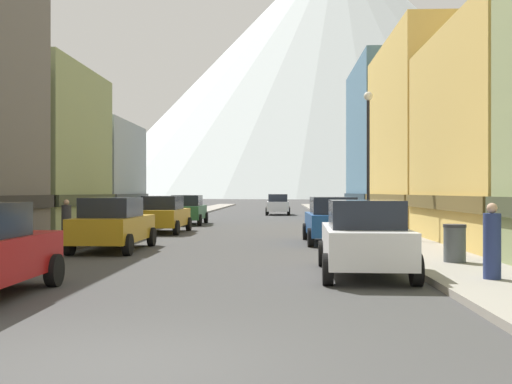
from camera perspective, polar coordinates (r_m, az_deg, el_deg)
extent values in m
plane|color=#3E3E3E|center=(7.23, -12.83, -15.82)|extent=(400.00, 400.00, 0.00)
cube|color=gray|center=(42.53, -8.63, -2.55)|extent=(2.50, 100.00, 0.15)
cube|color=gray|center=(41.99, 8.39, -2.58)|extent=(2.50, 100.00, 0.15)
cube|color=#8C9966|center=(31.93, -22.72, 3.65)|extent=(8.34, 8.44, 8.00)
cube|color=#3F442D|center=(31.87, -22.72, -0.66)|extent=(8.64, 8.44, 0.50)
cube|color=#99A5B2|center=(39.63, -16.43, 1.73)|extent=(6.83, 8.11, 6.32)
cube|color=#444A50|center=(39.62, -16.43, -0.53)|extent=(7.13, 8.11, 0.50)
cube|color=#D8B259|center=(35.16, 19.83, 5.07)|extent=(9.71, 12.30, 10.16)
cube|color=brown|center=(35.02, 19.83, -0.60)|extent=(10.01, 12.30, 0.50)
cube|color=slate|center=(47.48, 14.22, 4.67)|extent=(8.16, 12.46, 11.67)
cube|color=#22333F|center=(47.33, 14.22, -0.45)|extent=(8.46, 12.46, 0.50)
cylinder|color=black|center=(13.36, -18.51, -7.01)|extent=(0.23, 0.68, 0.68)
cube|color=#B28419|center=(20.93, -13.28, -3.37)|extent=(1.88, 4.42, 0.80)
cube|color=#1E232D|center=(20.66, -13.47, -1.42)|extent=(1.62, 2.21, 0.64)
cylinder|color=black|center=(22.80, -14.35, -4.10)|extent=(0.23, 0.68, 0.68)
cylinder|color=black|center=(22.33, -9.82, -4.19)|extent=(0.23, 0.68, 0.68)
cylinder|color=black|center=(19.68, -17.20, -4.75)|extent=(0.23, 0.68, 0.68)
cylinder|color=black|center=(19.13, -11.99, -4.89)|extent=(0.23, 0.68, 0.68)
cube|color=#B28419|center=(29.48, -8.68, -2.39)|extent=(1.92, 4.43, 0.80)
cube|color=#1E232D|center=(29.21, -8.78, -1.00)|extent=(1.64, 2.23, 0.64)
cylinder|color=black|center=(31.30, -9.70, -2.98)|extent=(0.23, 0.68, 0.68)
cylinder|color=black|center=(30.94, -6.37, -3.02)|extent=(0.23, 0.68, 0.68)
cylinder|color=black|center=(28.10, -11.22, -3.32)|extent=(0.23, 0.68, 0.68)
cylinder|color=black|center=(27.70, -7.53, -3.37)|extent=(0.23, 0.68, 0.68)
cube|color=#265933|center=(36.87, -6.45, -1.91)|extent=(1.90, 4.42, 0.80)
cube|color=#1E232D|center=(36.60, -6.50, -0.80)|extent=(1.63, 2.22, 0.64)
cylinder|color=black|center=(38.65, -7.46, -2.42)|extent=(0.23, 0.68, 0.68)
cylinder|color=black|center=(38.40, -4.75, -2.43)|extent=(0.23, 0.68, 0.68)
cylinder|color=black|center=(35.40, -8.30, -2.64)|extent=(0.23, 0.68, 0.68)
cylinder|color=black|center=(35.13, -5.34, -2.66)|extent=(0.23, 0.68, 0.68)
cube|color=silver|center=(14.60, 10.15, -4.84)|extent=(2.00, 4.46, 0.80)
cube|color=#1E232D|center=(14.31, 10.25, -2.05)|extent=(1.68, 2.26, 0.64)
cylinder|color=black|center=(16.22, 6.31, -5.77)|extent=(0.24, 0.69, 0.68)
cylinder|color=black|center=(16.38, 12.79, -5.71)|extent=(0.24, 0.69, 0.68)
cylinder|color=black|center=(12.94, 6.79, -7.24)|extent=(0.24, 0.69, 0.68)
cylinder|color=black|center=(13.15, 14.89, -7.13)|extent=(0.24, 0.69, 0.68)
cube|color=#19478C|center=(23.46, 7.17, -3.01)|extent=(1.91, 4.43, 0.80)
cube|color=#1E232D|center=(23.18, 7.23, -1.26)|extent=(1.63, 2.22, 0.64)
cylinder|color=black|center=(25.05, 4.70, -3.73)|extent=(0.23, 0.68, 0.68)
cylinder|color=black|center=(25.22, 8.88, -3.71)|extent=(0.23, 0.68, 0.68)
cylinder|color=black|center=(21.76, 5.19, -4.30)|extent=(0.23, 0.68, 0.68)
cylinder|color=black|center=(21.96, 10.00, -4.26)|extent=(0.23, 0.68, 0.68)
cube|color=silver|center=(52.16, 2.08, -1.35)|extent=(1.84, 4.40, 0.80)
cube|color=#1E232D|center=(51.90, 2.08, -0.56)|extent=(1.60, 2.20, 0.64)
cylinder|color=black|center=(53.84, 1.11, -1.73)|extent=(0.22, 0.68, 0.68)
cylinder|color=black|center=(53.83, 3.07, -1.73)|extent=(0.22, 0.68, 0.68)
cylinder|color=black|center=(50.54, 1.03, -1.85)|extent=(0.22, 0.68, 0.68)
cylinder|color=black|center=(50.53, 3.12, -1.85)|extent=(0.22, 0.68, 0.68)
cylinder|color=#4C5156|center=(16.58, 18.24, -4.74)|extent=(0.56, 0.56, 0.90)
cylinder|color=#2D2D33|center=(16.55, 18.24, -3.05)|extent=(0.59, 0.59, 0.08)
cylinder|color=brown|center=(21.45, -22.03, -4.41)|extent=(0.39, 0.39, 0.34)
sphere|color=#246334|center=(21.42, -22.03, -3.23)|extent=(0.68, 0.68, 0.68)
cylinder|color=navy|center=(13.62, 21.38, -4.78)|extent=(0.36, 0.36, 1.37)
sphere|color=tan|center=(13.57, 21.38, -1.43)|extent=(0.22, 0.22, 0.22)
cylinder|color=#333338|center=(23.87, -17.46, -2.78)|extent=(0.36, 0.36, 1.33)
sphere|color=tan|center=(23.85, -17.46, -0.93)|extent=(0.21, 0.21, 0.21)
cylinder|color=black|center=(24.71, 10.54, 2.16)|extent=(0.12, 0.12, 5.50)
sphere|color=white|center=(24.99, 10.54, 8.88)|extent=(0.36, 0.36, 0.36)
cone|color=silver|center=(273.58, 7.73, 11.69)|extent=(215.84, 215.84, 114.73)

